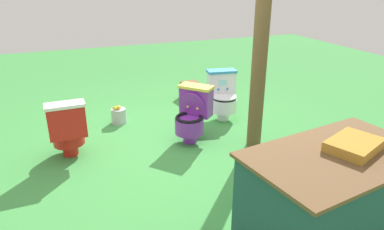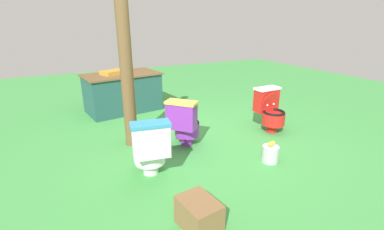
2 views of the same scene
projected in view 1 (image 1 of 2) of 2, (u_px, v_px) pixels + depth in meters
name	position (u px, v px, depth m)	size (l,w,h in m)	color
ground	(172.00, 146.00, 4.50)	(14.00, 14.00, 0.00)	#429947
toilet_white	(223.00, 95.00, 5.26)	(0.48, 0.56, 0.73)	white
toilet_purple	(192.00, 114.00, 4.54)	(0.63, 0.63, 0.73)	purple
toilet_red	(68.00, 129.00, 4.10)	(0.44, 0.50, 0.73)	red
vendor_table	(332.00, 194.00, 2.85)	(1.57, 1.06, 0.85)	#23514C
wooden_post	(260.00, 57.00, 4.11)	(0.18, 0.18, 2.30)	brown
small_crate	(192.00, 91.00, 6.19)	(0.39, 0.29, 0.28)	brown
lemon_bucket	(119.00, 115.00, 5.17)	(0.22, 0.22, 0.28)	#B7B7BF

